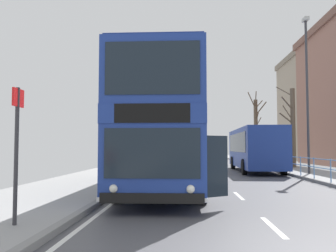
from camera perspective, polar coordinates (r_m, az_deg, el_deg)
name	(u,v)px	position (r m, az deg, el deg)	size (l,w,h in m)	color
double_decker_bus_main	(166,129)	(13.91, -0.39, -0.53)	(3.32, 10.95, 4.48)	navy
background_bus_far_lane	(255,148)	(25.34, 13.58, -3.44)	(2.71, 9.68, 2.91)	navy
bus_stop_sign_near	(17,140)	(7.66, -22.88, -2.03)	(0.08, 0.44, 2.69)	#2D2D33
street_lamp_far_side	(307,84)	(22.62, 21.20, 6.24)	(0.28, 0.60, 9.16)	#38383D
bare_tree_far_00	(293,126)	(29.11, 19.17, -0.04)	(1.38, 1.60, 6.25)	brown
bare_tree_far_01	(256,128)	(40.66, 13.79, -0.38)	(2.38, 2.01, 7.53)	brown
background_building_01	(328,107)	(49.71, 24.06, 2.81)	(9.74, 13.81, 13.53)	gray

